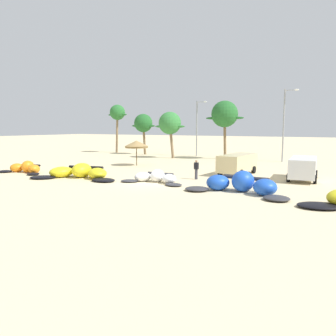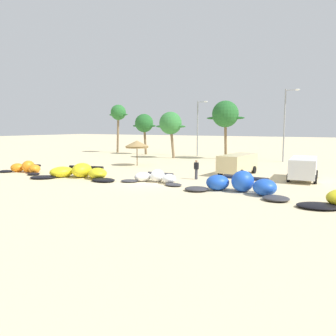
# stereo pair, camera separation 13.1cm
# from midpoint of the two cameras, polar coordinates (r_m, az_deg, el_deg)

# --- Properties ---
(ground_plane) EXTENTS (260.00, 260.00, 0.00)m
(ground_plane) POSITION_cam_midpoint_polar(r_m,az_deg,el_deg) (26.38, -3.80, -2.52)
(ground_plane) COLOR beige
(kite_far_left) EXTENTS (5.35, 2.50, 1.13)m
(kite_far_left) POSITION_cam_midpoint_polar(r_m,az_deg,el_deg) (34.80, -23.09, -0.03)
(kite_far_left) COLOR black
(kite_far_left) RESTS_ON ground
(kite_left) EXTENTS (7.89, 4.67, 1.24)m
(kite_left) POSITION_cam_midpoint_polar(r_m,az_deg,el_deg) (29.74, -14.90, -0.73)
(kite_left) COLOR black
(kite_left) RESTS_ON ground
(kite_left_of_center) EXTENTS (5.56, 2.63, 0.99)m
(kite_left_of_center) POSITION_cam_midpoint_polar(r_m,az_deg,el_deg) (26.50, -2.21, -1.63)
(kite_left_of_center) COLOR #333338
(kite_left_of_center) RESTS_ON ground
(kite_center) EXTENTS (7.40, 3.64, 1.43)m
(kite_center) POSITION_cam_midpoint_polar(r_m,az_deg,el_deg) (22.88, 12.04, -2.73)
(kite_center) COLOR #333338
(kite_center) RESTS_ON ground
(beach_umbrella_near_van) EXTENTS (2.67, 2.67, 2.82)m
(beach_umbrella_near_van) POSITION_cam_midpoint_polar(r_m,az_deg,el_deg) (37.99, -5.46, 4.03)
(beach_umbrella_near_van) COLOR brown
(beach_umbrella_near_van) RESTS_ON ground
(parked_van) EXTENTS (2.47, 5.41, 1.84)m
(parked_van) POSITION_cam_midpoint_polar(r_m,az_deg,el_deg) (29.84, 21.79, 0.22)
(parked_van) COLOR white
(parked_van) RESTS_ON ground
(parked_car_second) EXTENTS (2.53, 5.24, 1.84)m
(parked_car_second) POSITION_cam_midpoint_polar(r_m,az_deg,el_deg) (31.54, 11.65, 0.92)
(parked_car_second) COLOR beige
(parked_car_second) RESTS_ON ground
(person_near_kites) EXTENTS (0.36, 0.24, 1.62)m
(person_near_kites) POSITION_cam_midpoint_polar(r_m,az_deg,el_deg) (28.06, 4.68, -0.26)
(person_near_kites) COLOR #383842
(person_near_kites) RESTS_ON ground
(palm_leftmost) EXTENTS (3.83, 2.56, 8.02)m
(palm_leftmost) POSITION_cam_midpoint_polar(r_m,az_deg,el_deg) (57.70, -8.62, 9.12)
(palm_leftmost) COLOR #7F6647
(palm_leftmost) RESTS_ON ground
(palm_left) EXTENTS (4.32, 2.88, 6.37)m
(palm_left) POSITION_cam_midpoint_polar(r_m,az_deg,el_deg) (53.56, -4.27, 7.51)
(palm_left) COLOR brown
(palm_left) RESTS_ON ground
(palm_left_of_gap) EXTENTS (4.68, 3.12, 6.42)m
(palm_left_of_gap) POSITION_cam_midpoint_polar(r_m,az_deg,el_deg) (47.01, 0.23, 7.54)
(palm_left_of_gap) COLOR #7F6647
(palm_left_of_gap) RESTS_ON ground
(palm_center_left) EXTENTS (5.34, 3.56, 7.83)m
(palm_center_left) POSITION_cam_midpoint_polar(r_m,az_deg,el_deg) (46.20, 9.48, 8.93)
(palm_center_left) COLOR brown
(palm_center_left) RESTS_ON ground
(lamppost_west) EXTENTS (1.65, 0.24, 8.12)m
(lamppost_west) POSITION_cam_midpoint_polar(r_m,az_deg,el_deg) (50.34, 4.97, 7.22)
(lamppost_west) COLOR gray
(lamppost_west) RESTS_ON ground
(lamppost_west_center) EXTENTS (1.71, 0.24, 8.93)m
(lamppost_west_center) POSITION_cam_midpoint_polar(r_m,az_deg,el_deg) (44.26, 19.10, 7.45)
(lamppost_west_center) COLOR gray
(lamppost_west_center) RESTS_ON ground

